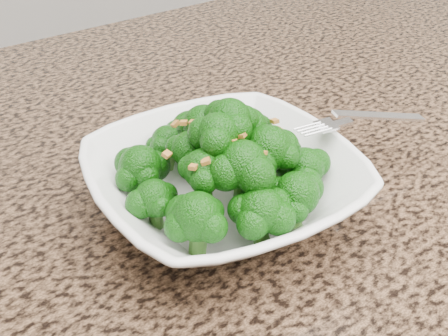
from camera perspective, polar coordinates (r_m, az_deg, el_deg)
granite_counter at (r=0.66m, az=7.50°, el=0.58°), size 1.64×1.04×0.03m
bowl at (r=0.54m, az=0.00°, el=-1.69°), size 0.28×0.28×0.06m
broccoli_pile at (r=0.50m, az=0.00°, el=4.68°), size 0.22×0.22×0.08m
garlic_topping at (r=0.48m, az=0.00°, el=8.90°), size 0.13×0.13×0.01m
fork at (r=0.58m, az=12.09°, el=4.58°), size 0.18×0.08×0.01m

